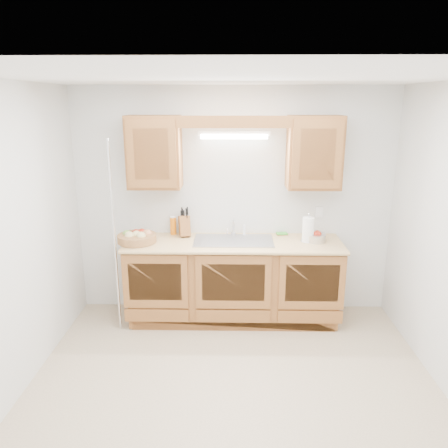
{
  "coord_description": "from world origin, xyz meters",
  "views": [
    {
      "loc": [
        -0.01,
        -3.23,
        2.33
      ],
      "look_at": [
        -0.09,
        0.85,
        1.19
      ],
      "focal_mm": 35.0,
      "sensor_mm": 36.0,
      "label": 1
    }
  ],
  "objects_px": {
    "fruit_basket": "(137,237)",
    "knife_block": "(185,226)",
    "apple_bowl": "(315,237)",
    "paper_towel": "(308,230)"
  },
  "relations": [
    {
      "from": "fruit_basket",
      "to": "apple_bowl",
      "type": "distance_m",
      "value": 1.89
    },
    {
      "from": "paper_towel",
      "to": "apple_bowl",
      "type": "relative_size",
      "value": 1.06
    },
    {
      "from": "fruit_basket",
      "to": "apple_bowl",
      "type": "height_order",
      "value": "fruit_basket"
    },
    {
      "from": "fruit_basket",
      "to": "knife_block",
      "type": "bearing_deg",
      "value": 26.56
    },
    {
      "from": "knife_block",
      "to": "paper_towel",
      "type": "relative_size",
      "value": 1.04
    },
    {
      "from": "fruit_basket",
      "to": "paper_towel",
      "type": "xyz_separation_m",
      "value": [
        1.8,
        0.05,
        0.08
      ]
    },
    {
      "from": "fruit_basket",
      "to": "apple_bowl",
      "type": "xyz_separation_m",
      "value": [
        1.89,
        0.07,
        -0.01
      ]
    },
    {
      "from": "knife_block",
      "to": "apple_bowl",
      "type": "height_order",
      "value": "knife_block"
    },
    {
      "from": "fruit_basket",
      "to": "knife_block",
      "type": "xyz_separation_m",
      "value": [
        0.48,
        0.24,
        0.06
      ]
    },
    {
      "from": "fruit_basket",
      "to": "paper_towel",
      "type": "distance_m",
      "value": 1.81
    }
  ]
}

